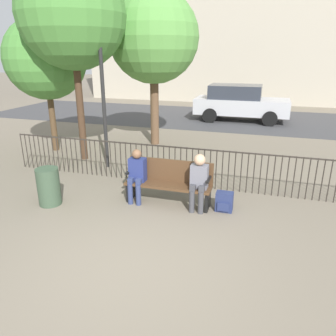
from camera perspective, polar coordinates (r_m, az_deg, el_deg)
ground_plane at (r=5.17m, az=-7.39°, el=-16.30°), size 80.00×80.00×0.00m
park_bench at (r=6.80m, az=0.20°, el=-2.20°), size 1.80×0.45×0.92m
seated_person_0 at (r=6.84m, az=-5.46°, el=-0.87°), size 0.34×0.39×1.14m
seated_person_1 at (r=6.48m, az=5.37°, el=-1.89°), size 0.34×0.39×1.16m
backpack at (r=6.66m, az=9.77°, el=-5.83°), size 0.34×0.26×0.40m
fence_railing at (r=7.69m, az=2.25°, el=0.90°), size 9.01×0.03×0.95m
tree_0 at (r=11.08m, az=-2.52°, el=21.71°), size 2.87×2.87×4.89m
tree_1 at (r=10.92m, az=-20.56°, el=17.37°), size 2.42×2.42×4.04m
tree_2 at (r=9.73m, az=-16.39°, el=24.24°), size 2.85×2.85×5.37m
lamp_post at (r=8.80m, az=-11.54°, el=16.99°), size 0.28×0.28×4.12m
street_surface at (r=16.17m, az=10.34°, el=8.47°), size 24.00×6.00×0.01m
parked_car_0 at (r=15.68m, az=12.37°, el=11.11°), size 4.20×1.94×1.62m
trash_bin at (r=7.20m, az=-20.07°, el=-3.05°), size 0.46×0.46×0.79m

